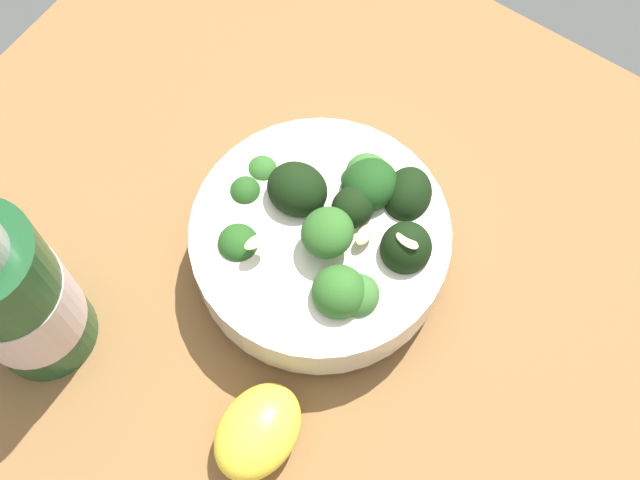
% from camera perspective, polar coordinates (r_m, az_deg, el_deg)
% --- Properties ---
extents(ground_plane, '(0.70, 0.70, 0.05)m').
position_cam_1_polar(ground_plane, '(0.66, -1.86, -6.16)').
color(ground_plane, brown).
extents(bowl_of_broccoli, '(0.19, 0.19, 0.10)m').
position_cam_1_polar(bowl_of_broccoli, '(0.61, 0.36, 0.16)').
color(bowl_of_broccoli, silver).
rests_on(bowl_of_broccoli, ground_plane).
extents(lemon_wedge, '(0.07, 0.06, 0.04)m').
position_cam_1_polar(lemon_wedge, '(0.59, -4.25, -12.87)').
color(lemon_wedge, yellow).
rests_on(lemon_wedge, ground_plane).
extents(bottle_tall, '(0.08, 0.08, 0.17)m').
position_cam_1_polar(bottle_tall, '(0.59, -20.07, -3.70)').
color(bottle_tall, '#194723').
rests_on(bottle_tall, ground_plane).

